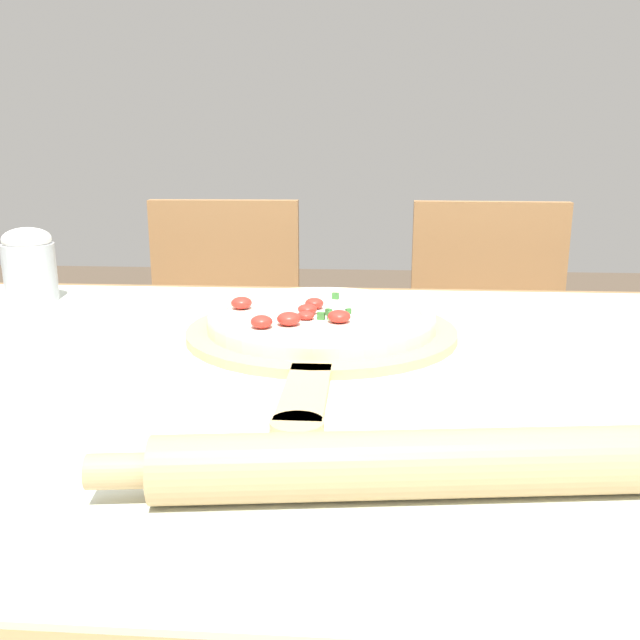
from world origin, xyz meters
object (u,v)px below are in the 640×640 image
at_px(chair_left, 222,354).
at_px(flour_cup, 29,264).
at_px(pizza_peel, 321,335).
at_px(chair_right, 488,359).
at_px(pizza, 321,318).
at_px(rolling_pin, 417,464).

distance_m(chair_left, flour_cup, 0.67).
distance_m(pizza_peel, chair_right, 0.87).
height_order(pizza, rolling_pin, rolling_pin).
bearing_deg(rolling_pin, flour_cup, 134.37).
bearing_deg(pizza, chair_right, 63.80).
distance_m(chair_right, flour_cup, 1.07).
xyz_separation_m(pizza, chair_right, (0.36, 0.73, -0.29)).
bearing_deg(pizza, flour_cup, 159.73).
relative_size(pizza, flour_cup, 2.52).
relative_size(pizza_peel, pizza, 1.72).
relative_size(pizza, rolling_pin, 0.64).
bearing_deg(pizza_peel, pizza, 92.75).
bearing_deg(pizza_peel, chair_left, 111.98).
bearing_deg(flour_cup, chair_right, 32.74).
height_order(chair_left, flour_cup, flour_cup).
xyz_separation_m(pizza_peel, rolling_pin, (0.10, -0.41, 0.02)).
height_order(pizza_peel, chair_right, chair_right).
bearing_deg(chair_left, rolling_pin, -72.75).
relative_size(pizza_peel, chair_right, 0.59).
bearing_deg(chair_right, pizza_peel, -113.91).
height_order(pizza_peel, rolling_pin, rolling_pin).
xyz_separation_m(pizza_peel, flour_cup, (-0.50, 0.20, 0.06)).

